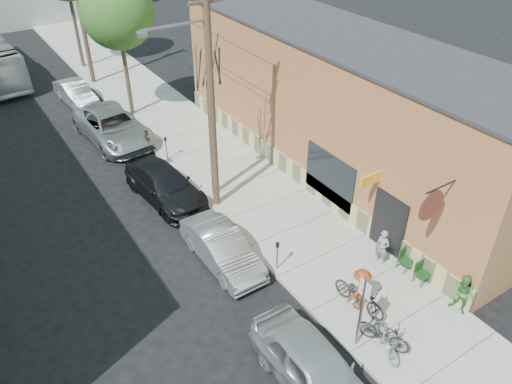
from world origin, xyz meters
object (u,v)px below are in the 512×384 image
parked_bike_b (386,339)px  car_0 (315,370)px  patio_chair_a (406,260)px  car_1 (222,248)px  sign_post (362,307)px  tree_bare (212,140)px  patio_chair_b (422,274)px  patron_grey (382,247)px  parked_bike_a (384,333)px  parking_meter_far (166,145)px  patron_green (463,295)px  tree_leafy_mid (117,13)px  car_2 (165,185)px  parking_meter_near (277,251)px  car_4 (76,93)px  cyclist (361,289)px  car_3 (113,127)px  utility_pole_near (209,92)px

parked_bike_b → car_0: (-2.64, 0.24, 0.21)m
patio_chair_a → car_1: bearing=130.0°
sign_post → tree_bare: (0.45, 9.93, 1.02)m
patio_chair_b → patron_grey: patron_grey is taller
sign_post → parked_bike_b: bearing=-47.2°
parked_bike_a → parked_bike_b: (-0.06, -0.18, -0.06)m
car_0 → car_1: (0.49, 6.18, -0.11)m
parking_meter_far → patron_green: 15.28m
tree_leafy_mid → car_0: (-2.49, -20.42, -5.19)m
patron_green → parked_bike_a: size_ratio=0.90×
parking_meter_far → car_2: car_2 is taller
parking_meter_near → car_4: parking_meter_near is taller
car_0 → car_2: car_0 is taller
patio_chair_b → car_2: bearing=116.0°
patio_chair_b → car_1: car_1 is taller
sign_post → car_4: size_ratio=0.68×
parking_meter_far → cyclist: 12.81m
car_4 → patio_chair_b: bearing=-81.5°
parked_bike_b → car_2: (-2.15, 11.56, 0.12)m
parked_bike_a → car_2: size_ratio=0.34×
parked_bike_a → parked_bike_b: parked_bike_a is taller
sign_post → patio_chair_b: size_ratio=3.18×
parking_meter_far → car_3: (-1.45, 3.66, -0.16)m
parked_bike_b → car_2: car_2 is taller
cyclist → parked_bike_b: (-0.52, -1.77, -0.38)m
parking_meter_near → patio_chair_b: size_ratio=1.41×
parked_bike_a → utility_pole_near: bearing=71.6°
parked_bike_b → car_4: (-2.40, 24.16, 0.08)m
tree_bare → parking_meter_far: bearing=98.0°
cyclist → parked_bike_a: (-0.46, -1.59, -0.31)m
utility_pole_near → car_0: size_ratio=2.10×
patio_chair_a → parked_bike_b: size_ratio=0.51×
patio_chair_b → patio_chair_a: bearing=85.9°
parking_meter_far → parked_bike_b: size_ratio=0.72×
car_3 → utility_pole_near: bearing=-83.1°
tree_bare → car_2: tree_bare is taller
parking_meter_near → car_2: 6.86m
patio_chair_a → parking_meter_far: bearing=95.7°
cyclist → parked_bike_b: 1.88m
parking_meter_far → patron_green: bearing=-75.0°
sign_post → patron_green: size_ratio=1.80×
patron_grey → car_2: patron_grey is taller
parking_meter_near → patron_grey: size_ratio=0.84×
car_4 → parked_bike_b: bearing=-89.7°
car_0 → car_3: car_3 is taller
utility_pole_near → tree_bare: (0.41, 0.80, -2.56)m
car_1 → patron_green: bearing=-51.7°
patron_grey → parked_bike_b: bearing=-55.1°
patron_grey → car_4: patron_grey is taller
sign_post → patio_chair_a: 4.34m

